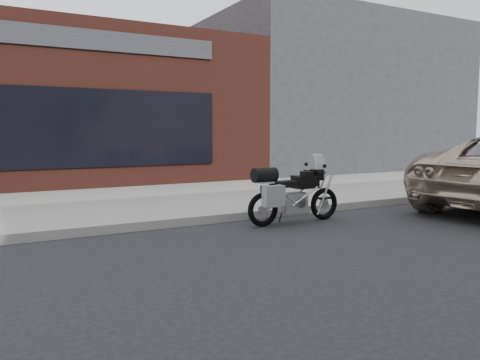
{
  "coord_description": "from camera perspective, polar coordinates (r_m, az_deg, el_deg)",
  "views": [
    {
      "loc": [
        -2.74,
        -3.32,
        1.6
      ],
      "look_at": [
        0.74,
        3.1,
        0.85
      ],
      "focal_mm": 35.0,
      "sensor_mm": 36.0,
      "label": 1
    }
  ],
  "objects": [
    {
      "name": "ground",
      "position": [
        4.6,
        10.68,
        -14.62
      ],
      "size": [
        120.0,
        120.0,
        0.0
      ],
      "primitive_type": "plane",
      "color": "black",
      "rests_on": "ground"
    },
    {
      "name": "near_sidewalk",
      "position": [
        10.79,
        -13.48,
        -2.42
      ],
      "size": [
        44.0,
        6.0,
        0.15
      ],
      "primitive_type": "cube",
      "color": "gray",
      "rests_on": "ground"
    },
    {
      "name": "storefront",
      "position": [
        17.34,
        -26.24,
        7.42
      ],
      "size": [
        14.0,
        10.07,
        4.5
      ],
      "color": "#53231A",
      "rests_on": "ground"
    },
    {
      "name": "neighbour_building",
      "position": [
        21.55,
        7.95,
        9.54
      ],
      "size": [
        10.0,
        10.0,
        6.0
      ],
      "primitive_type": "cube",
      "color": "#2A2B30",
      "rests_on": "ground"
    },
    {
      "name": "motorcycle",
      "position": [
        8.2,
        6.07,
        -1.74
      ],
      "size": [
        1.91,
        0.63,
        1.21
      ],
      "rotation": [
        0.0,
        0.0,
        0.01
      ],
      "color": "black",
      "rests_on": "ground"
    }
  ]
}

